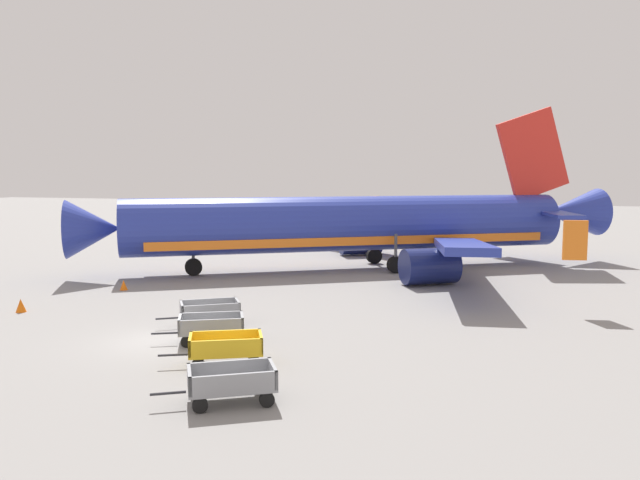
% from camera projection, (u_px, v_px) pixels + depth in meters
% --- Properties ---
extents(ground_plane, '(220.00, 220.00, 0.00)m').
position_uv_depth(ground_plane, '(160.00, 341.00, 24.79)').
color(ground_plane, gray).
extents(airplane, '(34.06, 28.41, 11.34)m').
position_uv_depth(airplane, '(364.00, 225.00, 42.67)').
color(airplane, '#28389E').
rests_on(airplane, ground).
extents(baggage_cart_nearest, '(3.44, 2.47, 1.07)m').
position_uv_depth(baggage_cart_nearest, '(231.00, 383.00, 18.07)').
color(baggage_cart_nearest, gray).
rests_on(baggage_cart_nearest, ground).
extents(baggage_cart_second_in_row, '(3.52, 2.35, 1.07)m').
position_uv_depth(baggage_cart_second_in_row, '(225.00, 348.00, 21.60)').
color(baggage_cart_second_in_row, gold).
rests_on(baggage_cart_second_in_row, ground).
extents(baggage_cart_third_in_row, '(3.51, 2.36, 1.07)m').
position_uv_depth(baggage_cart_third_in_row, '(211.00, 327.00, 24.48)').
color(baggage_cart_third_in_row, gray).
rests_on(baggage_cart_third_in_row, ground).
extents(baggage_cart_fourth_in_row, '(3.39, 2.54, 1.07)m').
position_uv_depth(baggage_cart_fourth_in_row, '(210.00, 312.00, 27.13)').
color(baggage_cart_fourth_in_row, gray).
rests_on(baggage_cart_fourth_in_row, ground).
extents(traffic_cone_near_plane, '(0.43, 0.43, 0.57)m').
position_uv_depth(traffic_cone_near_plane, '(124.00, 285.00, 35.32)').
color(traffic_cone_near_plane, orange).
rests_on(traffic_cone_near_plane, ground).
extents(traffic_cone_mid_apron, '(0.49, 0.49, 0.64)m').
position_uv_depth(traffic_cone_mid_apron, '(21.00, 305.00, 29.78)').
color(traffic_cone_mid_apron, orange).
rests_on(traffic_cone_mid_apron, ground).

